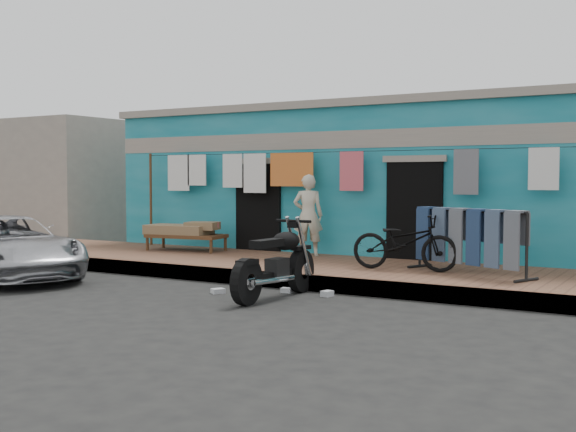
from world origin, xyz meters
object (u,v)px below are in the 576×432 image
object	(u,v)px
bicycle	(405,236)
jeans_rack	(469,240)
car	(6,246)
seated_person	(308,215)
motorcycle	(275,260)
charpoy	(186,237)

from	to	relation	value
bicycle	jeans_rack	distance (m)	1.07
car	seated_person	xyz separation A→B (m)	(3.96, 3.97, 0.48)
motorcycle	charpoy	distance (m)	5.02
bicycle	charpoy	bearing A→B (deg)	77.03
charpoy	car	bearing A→B (deg)	-108.97
car	bicycle	bearing A→B (deg)	-45.56
seated_person	bicycle	distance (m)	2.73
seated_person	jeans_rack	distance (m)	3.69
car	jeans_rack	distance (m)	8.05
motorcycle	bicycle	bearing A→B (deg)	65.73
car	seated_person	distance (m)	5.63
car	seated_person	world-z (taller)	seated_person
charpoy	jeans_rack	distance (m)	6.30
car	jeans_rack	xyz separation A→B (m)	(7.49, 2.93, 0.22)
seated_person	bicycle	size ratio (longest dim) A/B	0.90
car	bicycle	world-z (taller)	bicycle
car	charpoy	size ratio (longest dim) A/B	2.22
car	seated_person	size ratio (longest dim) A/B	2.53
bicycle	motorcycle	distance (m)	2.53
motorcycle	charpoy	xyz separation A→B (m)	(-4.05, 2.97, -0.03)
seated_person	bicycle	bearing A→B (deg)	130.70
seated_person	charpoy	xyz separation A→B (m)	(-2.73, -0.41, -0.51)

